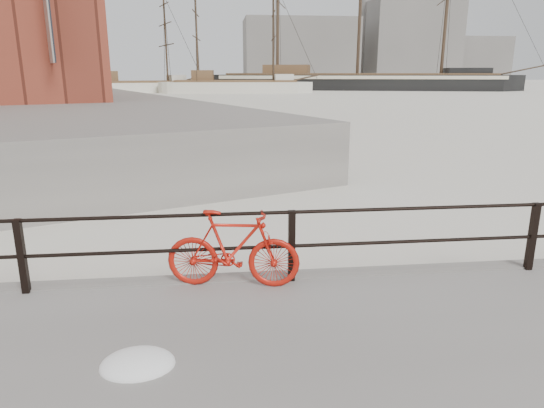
# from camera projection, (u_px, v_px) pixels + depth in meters

# --- Properties ---
(ground) EXTENTS (400.00, 400.00, 0.00)m
(ground) POSITION_uv_depth(u_px,v_px,m) (518.00, 287.00, 7.33)
(ground) COLOR white
(ground) RESTS_ON ground
(guardrail) EXTENTS (28.00, 0.10, 1.00)m
(guardrail) POSITION_uv_depth(u_px,v_px,m) (532.00, 237.00, 6.96)
(guardrail) COLOR black
(guardrail) RESTS_ON promenade
(bicycle) EXTENTS (1.78, 0.55, 1.06)m
(bicycle) POSITION_uv_depth(u_px,v_px,m) (233.00, 249.00, 6.39)
(bicycle) COLOR red
(bicycle) RESTS_ON promenade
(barque_black) EXTENTS (69.07, 38.06, 36.79)m
(barque_black) POSITION_uv_depth(u_px,v_px,m) (356.00, 90.00, 90.43)
(barque_black) COLOR black
(barque_black) RESTS_ON ground
(schooner_mid) EXTENTS (26.59, 12.56, 18.94)m
(schooner_mid) POSITION_uv_depth(u_px,v_px,m) (236.00, 93.00, 76.87)
(schooner_mid) COLOR beige
(schooner_mid) RESTS_ON ground
(schooner_left) EXTENTS (24.16, 16.61, 17.02)m
(schooner_left) POSITION_uv_depth(u_px,v_px,m) (138.00, 93.00, 78.15)
(schooner_left) COLOR silver
(schooner_left) RESTS_ON ground
(industrial_west) EXTENTS (32.00, 18.00, 18.00)m
(industrial_west) POSITION_uv_depth(u_px,v_px,m) (299.00, 52.00, 141.37)
(industrial_west) COLOR gray
(industrial_west) RESTS_ON ground
(industrial_mid) EXTENTS (26.00, 20.00, 24.00)m
(industrial_mid) POSITION_uv_depth(u_px,v_px,m) (409.00, 43.00, 149.14)
(industrial_mid) COLOR gray
(industrial_mid) RESTS_ON ground
(industrial_east) EXTENTS (20.00, 16.00, 14.00)m
(industrial_east) POSITION_uv_depth(u_px,v_px,m) (470.00, 60.00, 157.72)
(industrial_east) COLOR gray
(industrial_east) RESTS_ON ground
(smokestack) EXTENTS (2.80, 2.80, 44.00)m
(smokestack) POSITION_uv_depth(u_px,v_px,m) (365.00, 9.00, 149.91)
(smokestack) COLOR gray
(smokestack) RESTS_ON ground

